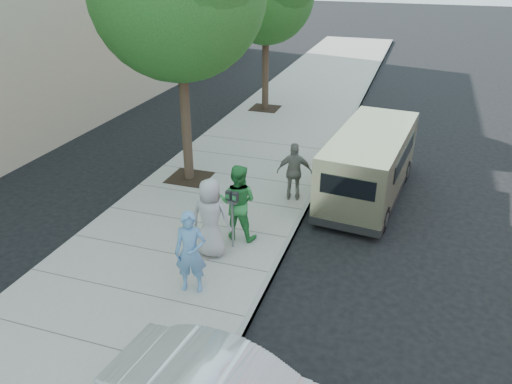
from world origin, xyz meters
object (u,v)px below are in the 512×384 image
person_gray_shirt (211,218)px  person_striped_polo (294,172)px  van (370,163)px  person_green_shirt (238,202)px  parking_meter (232,208)px  person_officer (191,252)px

person_gray_shirt → person_striped_polo: (1.06, 3.23, -0.10)m
van → person_striped_polo: (-1.87, -1.09, -0.07)m
van → person_green_shirt: 4.33m
parking_meter → van: (2.58, 3.91, -0.15)m
parking_meter → person_gray_shirt: size_ratio=0.77×
van → person_officer: van is taller
parking_meter → person_green_shirt: 0.46m
person_green_shirt → van: bearing=-128.2°
parking_meter → person_green_shirt: bearing=105.0°
person_green_shirt → person_striped_polo: bearing=-108.7°
van → person_gray_shirt: bearing=-118.2°
parking_meter → person_striped_polo: bearing=86.7°
van → person_striped_polo: size_ratio=3.31×
person_green_shirt → person_gray_shirt: (-0.32, -0.86, -0.01)m
person_officer → parking_meter: bearing=69.6°
van → person_green_shirt: size_ratio=2.89×
person_officer → person_striped_polo: (0.92, 4.56, -0.06)m
parking_meter → person_gray_shirt: 0.55m
person_gray_shirt → person_striped_polo: bearing=-109.6°
parking_meter → person_green_shirt: person_green_shirt is taller
person_gray_shirt → person_striped_polo: size_ratio=1.13×
van → parking_meter: bearing=-117.5°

